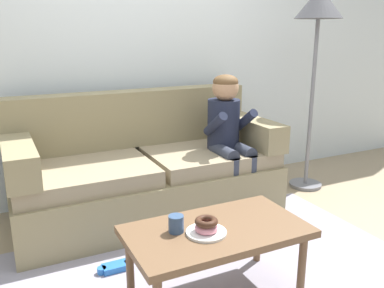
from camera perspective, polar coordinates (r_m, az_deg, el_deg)
ground at (r=2.75m, az=1.81°, el=-15.82°), size 10.00×10.00×0.00m
wall_back at (r=3.64m, az=-8.69°, el=14.86°), size 8.00×0.10×2.80m
area_rug at (r=2.56m, az=4.57°, el=-18.27°), size 2.44×1.76×0.01m
couch at (r=3.28m, az=-6.50°, el=-3.91°), size 2.03×0.90×0.96m
coffee_table at (r=2.22m, az=3.42°, el=-12.68°), size 0.96×0.53×0.42m
person_child at (r=3.26m, az=5.09°, el=2.00°), size 0.34×0.58×1.10m
plate at (r=2.14m, az=2.00°, el=-12.21°), size 0.21×0.21×0.01m
donut at (r=2.13m, az=2.01°, el=-11.61°), size 0.17×0.17×0.04m
donut_second at (r=2.11m, az=2.02°, el=-10.74°), size 0.16×0.16×0.04m
mug at (r=2.14m, az=-2.23°, el=-11.05°), size 0.08×0.08×0.09m
toy_controller at (r=2.66m, az=-10.59°, el=-16.61°), size 0.23×0.09×0.05m
floor_lamp at (r=3.82m, az=17.18°, el=16.39°), size 0.41×0.41×1.79m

